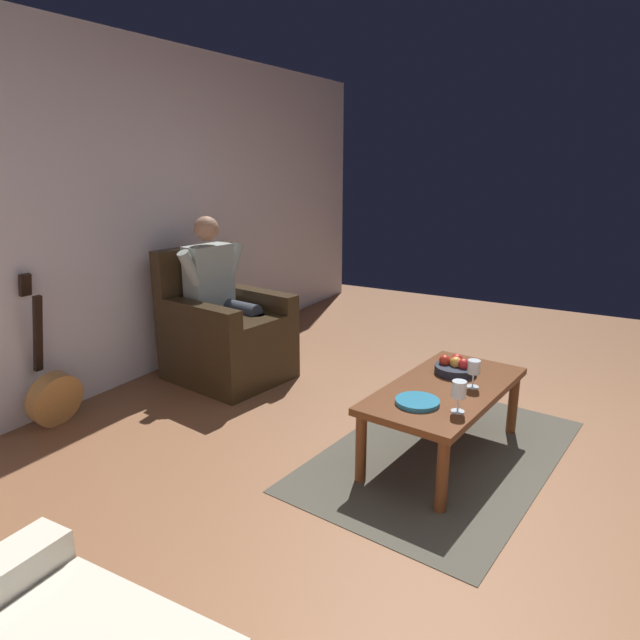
% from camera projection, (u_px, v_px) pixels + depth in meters
% --- Properties ---
extents(ground_plane, '(7.67, 7.67, 0.00)m').
position_uv_depth(ground_plane, '(536.00, 472.00, 3.17)').
color(ground_plane, brown).
extents(wall_back, '(6.79, 0.06, 2.55)m').
position_uv_depth(wall_back, '(130.00, 215.00, 4.28)').
color(wall_back, silver).
rests_on(wall_back, ground).
extents(rug, '(1.97, 1.37, 0.01)m').
position_uv_depth(rug, '(441.00, 454.00, 3.36)').
color(rug, '#4C483C').
rests_on(rug, ground).
extents(armchair, '(0.85, 0.94, 1.02)m').
position_uv_depth(armchair, '(225.00, 335.00, 4.47)').
color(armchair, '#312313').
rests_on(armchair, ground).
extents(person_seated, '(0.64, 0.60, 1.26)m').
position_uv_depth(person_seated, '(220.00, 293.00, 4.40)').
color(person_seated, '#99A29A').
rests_on(person_seated, ground).
extents(coffee_table, '(1.21, 0.69, 0.43)m').
position_uv_depth(coffee_table, '(445.00, 396.00, 3.26)').
color(coffee_table, '#5D2F15').
rests_on(coffee_table, ground).
extents(guitar, '(0.36, 0.25, 1.00)m').
position_uv_depth(guitar, '(53.00, 393.00, 3.68)').
color(guitar, '#B37B3F').
rests_on(guitar, ground).
extents(wine_glass_near, '(0.07, 0.07, 0.17)m').
position_uv_depth(wine_glass_near, '(459.00, 391.00, 2.89)').
color(wine_glass_near, silver).
rests_on(wine_glass_near, coffee_table).
extents(wine_glass_far, '(0.07, 0.07, 0.16)m').
position_uv_depth(wine_glass_far, '(474.00, 369.00, 3.20)').
color(wine_glass_far, silver).
rests_on(wine_glass_far, coffee_table).
extents(fruit_bowl, '(0.25, 0.25, 0.11)m').
position_uv_depth(fruit_bowl, '(455.00, 367.00, 3.44)').
color(fruit_bowl, '#1C202D').
rests_on(fruit_bowl, coffee_table).
extents(decorative_dish, '(0.24, 0.24, 0.02)m').
position_uv_depth(decorative_dish, '(417.00, 402.00, 3.01)').
color(decorative_dish, teal).
rests_on(decorative_dish, coffee_table).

